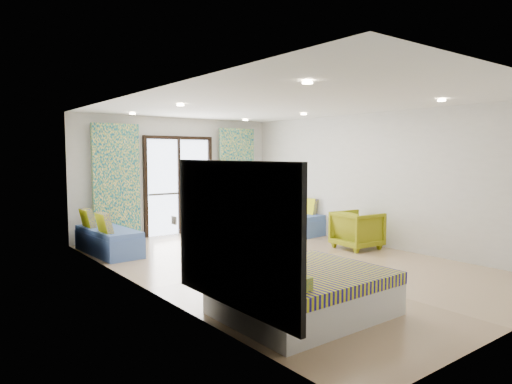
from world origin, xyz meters
TOP-DOWN VIEW (x-y plane):
  - floor at (0.00, 0.00)m, footprint 5.00×7.50m
  - ceiling at (0.00, 0.00)m, footprint 5.00×7.50m
  - wall_back at (0.00, 3.75)m, footprint 5.00×0.01m
  - wall_left at (-2.50, 0.00)m, footprint 0.01×7.50m
  - wall_right at (2.50, 0.00)m, footprint 0.01×7.50m
  - balcony_door at (0.00, 3.72)m, footprint 1.76×0.08m
  - balcony_rail at (0.00, 3.73)m, footprint 1.52×0.03m
  - curtain_left at (-1.55, 3.57)m, footprint 1.00×0.10m
  - curtain_right at (1.55, 3.57)m, footprint 1.00×0.10m
  - downlight_a at (-1.40, -2.00)m, footprint 0.12×0.12m
  - downlight_b at (1.40, -2.00)m, footprint 0.12×0.12m
  - downlight_c at (-1.40, 1.00)m, footprint 0.12×0.12m
  - downlight_d at (1.40, 1.00)m, footprint 0.12×0.12m
  - downlight_e at (-1.40, 3.00)m, footprint 0.12×0.12m
  - downlight_f at (1.40, 3.00)m, footprint 0.12×0.12m
  - headboard at (-2.46, -2.03)m, footprint 0.06×2.10m
  - switch_plate at (-2.47, -0.78)m, footprint 0.02×0.10m
  - bed at (-1.48, -2.03)m, footprint 1.85×1.51m
  - daybed_left at (-2.12, 2.58)m, footprint 0.75×1.73m
  - daybed_right at (2.12, 2.21)m, footprint 0.81×1.75m
  - coffee_table at (-0.25, 2.15)m, footprint 0.70×0.70m
  - vase at (-0.29, 2.17)m, footprint 0.24×0.25m
  - armchair at (1.96, 0.03)m, footprint 0.81×0.86m

SIDE VIEW (x-z plane):
  - floor at x=0.00m, z-range -0.01..0.01m
  - daybed_right at x=2.12m, z-range -0.16..0.68m
  - daybed_left at x=-2.12m, z-range -0.16..0.68m
  - bed at x=-1.48m, z-range -0.05..0.59m
  - coffee_table at x=-0.25m, z-range 0.01..0.76m
  - armchair at x=1.96m, z-range 0.00..0.82m
  - vase at x=-0.29m, z-range 0.43..0.61m
  - balcony_rail at x=0.00m, z-range 0.93..0.97m
  - headboard at x=-2.46m, z-range 0.30..1.80m
  - switch_plate at x=-2.47m, z-range 1.00..1.10m
  - curtain_left at x=-1.55m, z-range 0.00..2.50m
  - curtain_right at x=1.55m, z-range 0.00..2.50m
  - balcony_door at x=0.00m, z-range 0.12..2.40m
  - wall_back at x=0.00m, z-range 0.00..2.70m
  - wall_left at x=-2.50m, z-range 0.00..2.70m
  - wall_right at x=2.50m, z-range 0.00..2.70m
  - downlight_a at x=-1.40m, z-range 2.66..2.68m
  - downlight_b at x=1.40m, z-range 2.66..2.68m
  - downlight_c at x=-1.40m, z-range 2.66..2.68m
  - downlight_d at x=1.40m, z-range 2.66..2.68m
  - downlight_e at x=-1.40m, z-range 2.66..2.68m
  - downlight_f at x=1.40m, z-range 2.66..2.68m
  - ceiling at x=0.00m, z-range 2.70..2.71m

